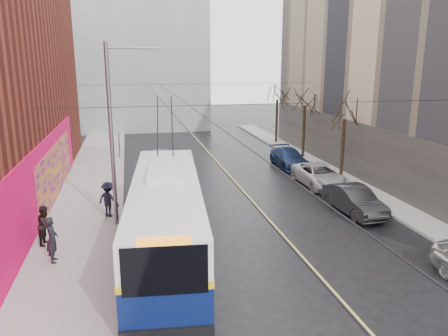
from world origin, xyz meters
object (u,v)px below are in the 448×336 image
at_px(tree_far, 277,92).
at_px(trolleybus, 166,214).
at_px(tree_near, 345,108).
at_px(parked_car_b, 354,200).
at_px(parked_car_c, 320,175).
at_px(parked_car_d, 289,158).
at_px(pedestrian_c, 108,199).
at_px(tree_mid, 305,96).
at_px(pedestrian_b, 46,225).
at_px(following_car, 161,159).
at_px(streetlight_pole, 114,131).
at_px(pedestrian_a, 52,239).

height_order(tree_far, trolleybus, tree_far).
bearing_deg(tree_near, parked_car_b, -111.58).
bearing_deg(trolleybus, parked_car_b, 20.26).
bearing_deg(parked_car_b, parked_car_c, 81.68).
height_order(parked_car_d, pedestrian_c, pedestrian_c).
distance_m(parked_car_b, parked_car_c, 5.41).
xyz_separation_m(tree_mid, parked_car_c, (-2.22, -8.34, -4.53)).
xyz_separation_m(tree_mid, tree_far, (0.00, 7.00, -0.11)).
xyz_separation_m(parked_car_b, pedestrian_b, (-15.63, -1.12, 0.30)).
bearing_deg(pedestrian_c, tree_mid, -107.82).
distance_m(following_car, pedestrian_c, 10.88).
bearing_deg(pedestrian_c, parked_car_d, -110.80).
relative_size(tree_near, parked_car_b, 1.41).
height_order(trolleybus, pedestrian_c, trolleybus).
bearing_deg(pedestrian_c, tree_near, -127.77).
distance_m(streetlight_pole, parked_car_c, 14.34).
distance_m(pedestrian_a, pedestrian_c, 5.41).
relative_size(streetlight_pole, pedestrian_b, 5.03).
bearing_deg(parked_car_c, pedestrian_a, -151.47).
xyz_separation_m(pedestrian_a, pedestrian_b, (-0.58, 1.95, -0.07)).
relative_size(parked_car_c, pedestrian_c, 2.79).
height_order(tree_near, pedestrian_b, tree_near).
distance_m(tree_mid, parked_car_d, 5.80).
relative_size(tree_mid, trolleybus, 0.50).
bearing_deg(parked_car_d, tree_near, -61.77).
height_order(parked_car_d, following_car, following_car).
bearing_deg(trolleybus, tree_far, 66.21).
height_order(parked_car_c, following_car, following_car).
distance_m(parked_car_b, pedestrian_a, 15.37).
bearing_deg(parked_car_b, pedestrian_a, -172.09).
xyz_separation_m(streetlight_pole, following_car, (2.96, 11.50, -4.07)).
bearing_deg(parked_car_b, tree_far, 79.09).
height_order(following_car, pedestrian_b, pedestrian_b).
height_order(following_car, pedestrian_a, pedestrian_a).
xyz_separation_m(parked_car_c, pedestrian_a, (-15.50, -8.45, 0.39)).
height_order(streetlight_pole, parked_car_b, streetlight_pole).
distance_m(streetlight_pole, tree_near, 16.28).
distance_m(parked_car_c, pedestrian_b, 17.35).
distance_m(streetlight_pole, parked_car_d, 16.92).
bearing_deg(pedestrian_a, parked_car_c, -66.02).
bearing_deg(pedestrian_a, parked_car_d, -52.34).
xyz_separation_m(streetlight_pole, parked_car_d, (12.83, 10.22, -4.14)).
relative_size(tree_mid, pedestrian_b, 3.73).
height_order(tree_near, parked_car_d, tree_near).
bearing_deg(pedestrian_b, parked_car_b, -71.45).
xyz_separation_m(tree_far, following_car, (-12.17, -8.50, -4.36)).
relative_size(streetlight_pole, parked_car_c, 1.72).
xyz_separation_m(tree_mid, parked_car_b, (-2.66, -13.73, -4.50)).
bearing_deg(parked_car_b, following_car, 124.27).
bearing_deg(trolleybus, pedestrian_b, 167.53).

